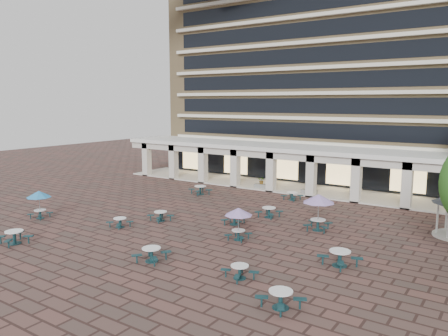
{
  "coord_description": "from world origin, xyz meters",
  "views": [
    {
      "loc": [
        17.92,
        -25.42,
        8.82
      ],
      "look_at": [
        -1.38,
        3.0,
        3.59
      ],
      "focal_mm": 35.0,
      "sensor_mm": 36.0,
      "label": 1
    }
  ],
  "objects_px": {
    "picnic_table_2": "(240,271)",
    "planter_left": "(262,184)",
    "picnic_table_1": "(151,253)",
    "planter_right": "(309,190)",
    "picnic_table_0": "(14,236)"
  },
  "relations": [
    {
      "from": "picnic_table_1",
      "to": "planter_right",
      "type": "xyz_separation_m",
      "value": [
        0.2,
        21.33,
        -0.03
      ]
    },
    {
      "from": "planter_left",
      "to": "planter_right",
      "type": "bearing_deg",
      "value": 0.0
    },
    {
      "from": "picnic_table_2",
      "to": "planter_left",
      "type": "distance_m",
      "value": 23.01
    },
    {
      "from": "picnic_table_1",
      "to": "picnic_table_2",
      "type": "xyz_separation_m",
      "value": [
        5.33,
        0.75,
        -0.06
      ]
    },
    {
      "from": "picnic_table_1",
      "to": "planter_left",
      "type": "xyz_separation_m",
      "value": [
        -4.95,
        21.33,
        0.04
      ]
    },
    {
      "from": "picnic_table_2",
      "to": "planter_right",
      "type": "distance_m",
      "value": 21.22
    },
    {
      "from": "planter_right",
      "to": "picnic_table_0",
      "type": "bearing_deg",
      "value": -111.59
    },
    {
      "from": "picnic_table_0",
      "to": "picnic_table_2",
      "type": "xyz_separation_m",
      "value": [
        14.59,
        3.31,
        -0.08
      ]
    },
    {
      "from": "picnic_table_2",
      "to": "planter_right",
      "type": "relative_size",
      "value": 1.27
    },
    {
      "from": "picnic_table_1",
      "to": "planter_left",
      "type": "bearing_deg",
      "value": 93.97
    },
    {
      "from": "picnic_table_2",
      "to": "planter_left",
      "type": "bearing_deg",
      "value": 139.88
    },
    {
      "from": "picnic_table_1",
      "to": "picnic_table_2",
      "type": "distance_m",
      "value": 5.39
    },
    {
      "from": "picnic_table_0",
      "to": "planter_right",
      "type": "distance_m",
      "value": 25.7
    },
    {
      "from": "picnic_table_0",
      "to": "picnic_table_1",
      "type": "relative_size",
      "value": 1.04
    },
    {
      "from": "picnic_table_0",
      "to": "planter_left",
      "type": "xyz_separation_m",
      "value": [
        4.31,
        23.9,
        0.01
      ]
    }
  ]
}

